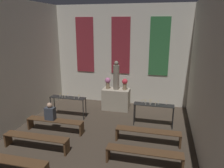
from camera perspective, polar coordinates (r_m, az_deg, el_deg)
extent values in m
cube|color=silver|center=(10.69, 2.33, 7.42)|extent=(6.70, 0.12, 4.76)
cube|color=maroon|center=(11.06, -7.08, 10.07)|extent=(0.90, 0.03, 2.67)
cube|color=maroon|center=(10.56, 2.27, 9.92)|extent=(0.90, 0.03, 2.67)
cube|color=#33723F|center=(10.35, 12.26, 9.47)|extent=(0.90, 0.03, 2.67)
cube|color=silver|center=(6.03, 24.62, -0.29)|extent=(0.12, 9.42, 4.76)
cube|color=#ADA38E|center=(10.18, 1.08, -3.97)|extent=(1.23, 0.69, 0.98)
cylinder|color=gray|center=(9.88, 1.11, 1.76)|extent=(0.27, 0.27, 1.12)
sphere|color=gray|center=(9.75, 1.13, 5.50)|extent=(0.19, 0.19, 0.19)
cylinder|color=#937A5B|center=(10.08, -1.12, -0.37)|extent=(0.17, 0.17, 0.30)
sphere|color=#C66B9E|center=(10.02, -1.13, 0.95)|extent=(0.26, 0.26, 0.26)
cylinder|color=#937A5B|center=(9.91, 3.35, -0.67)|extent=(0.17, 0.17, 0.30)
sphere|color=#DB3342|center=(9.85, 3.37, 0.67)|extent=(0.26, 0.26, 0.26)
cube|color=black|center=(9.42, -11.48, -3.48)|extent=(1.53, 0.37, 0.02)
cylinder|color=black|center=(9.77, -15.68, -5.80)|extent=(0.04, 0.04, 0.86)
cylinder|color=black|center=(9.16, -7.53, -6.78)|extent=(0.04, 0.04, 0.86)
cylinder|color=black|center=(10.02, -14.81, -5.20)|extent=(0.04, 0.04, 0.86)
cylinder|color=black|center=(9.43, -6.84, -6.10)|extent=(0.04, 0.04, 0.86)
cylinder|color=silver|center=(9.26, -8.76, -3.28)|extent=(0.02, 0.02, 0.10)
sphere|color=#F9CC4C|center=(9.24, -8.78, -2.93)|extent=(0.02, 0.02, 0.02)
cylinder|color=silver|center=(9.58, -13.50, -2.92)|extent=(0.02, 0.02, 0.09)
sphere|color=#F9CC4C|center=(9.56, -13.52, -2.59)|extent=(0.02, 0.02, 0.02)
cylinder|color=silver|center=(9.25, -8.56, -3.25)|extent=(0.02, 0.02, 0.12)
sphere|color=#F9CC4C|center=(9.23, -8.58, -2.84)|extent=(0.02, 0.02, 0.02)
cylinder|color=silver|center=(9.09, -8.70, -3.46)|extent=(0.02, 0.02, 0.15)
sphere|color=#F9CC4C|center=(9.07, -8.72, -2.92)|extent=(0.02, 0.02, 0.02)
cylinder|color=silver|center=(9.56, -13.30, -2.87)|extent=(0.02, 0.02, 0.12)
sphere|color=#F9CC4C|center=(9.53, -13.32, -2.46)|extent=(0.02, 0.02, 0.02)
cylinder|color=silver|center=(9.44, -11.46, -2.93)|extent=(0.02, 0.02, 0.14)
sphere|color=#F9CC4C|center=(9.42, -11.49, -2.46)|extent=(0.02, 0.02, 0.02)
cylinder|color=silver|center=(9.38, -12.87, -3.27)|extent=(0.02, 0.02, 0.10)
sphere|color=#F9CC4C|center=(9.36, -12.89, -2.92)|extent=(0.02, 0.02, 0.02)
cylinder|color=silver|center=(9.13, -9.85, -3.54)|extent=(0.02, 0.02, 0.12)
sphere|color=#F9CC4C|center=(9.11, -9.88, -3.11)|extent=(0.02, 0.02, 0.02)
cylinder|color=silver|center=(9.33, -12.19, -3.26)|extent=(0.02, 0.02, 0.11)
sphere|color=#F9CC4C|center=(9.31, -12.22, -2.86)|extent=(0.02, 0.02, 0.02)
cube|color=black|center=(8.58, 10.88, -5.35)|extent=(1.53, 0.37, 0.02)
cylinder|color=black|center=(8.66, 5.74, -8.07)|extent=(0.04, 0.04, 0.86)
cylinder|color=black|center=(8.60, 15.64, -8.76)|extent=(0.04, 0.04, 0.86)
cylinder|color=black|center=(8.94, 6.03, -7.30)|extent=(0.04, 0.04, 0.86)
cylinder|color=black|center=(8.89, 15.59, -7.95)|extent=(0.04, 0.04, 0.86)
cylinder|color=silver|center=(8.67, 7.88, -4.58)|extent=(0.02, 0.02, 0.10)
sphere|color=#F9CC4C|center=(8.65, 7.89, -4.21)|extent=(0.02, 0.02, 0.02)
cylinder|color=silver|center=(8.63, 13.99, -4.83)|extent=(0.02, 0.02, 0.15)
sphere|color=#F9CC4C|center=(8.60, 14.03, -4.29)|extent=(0.02, 0.02, 0.02)
cylinder|color=silver|center=(8.48, 8.83, -4.86)|extent=(0.02, 0.02, 0.16)
sphere|color=#F9CC4C|center=(8.45, 8.85, -4.29)|extent=(0.02, 0.02, 0.02)
cylinder|color=silver|center=(8.66, 8.54, -4.56)|extent=(0.02, 0.02, 0.12)
sphere|color=#F9CC4C|center=(8.63, 8.56, -4.11)|extent=(0.02, 0.02, 0.02)
cylinder|color=silver|center=(8.65, 10.32, -4.60)|extent=(0.02, 0.02, 0.13)
sphere|color=#F9CC4C|center=(8.62, 10.34, -4.11)|extent=(0.02, 0.02, 0.02)
cylinder|color=silver|center=(8.59, 11.96, -4.86)|extent=(0.02, 0.02, 0.13)
sphere|color=#F9CC4C|center=(8.56, 11.99, -4.37)|extent=(0.02, 0.02, 0.02)
cylinder|color=silver|center=(8.55, 9.87, -4.71)|extent=(0.02, 0.02, 0.16)
sphere|color=#F9CC4C|center=(8.52, 9.90, -4.11)|extent=(0.02, 0.02, 0.02)
cylinder|color=silver|center=(8.48, 9.99, -4.95)|extent=(0.02, 0.02, 0.15)
sphere|color=#F9CC4C|center=(8.45, 10.01, -4.40)|extent=(0.02, 0.02, 0.02)
cylinder|color=silver|center=(8.47, 11.26, -5.24)|extent=(0.02, 0.02, 0.09)
sphere|color=#F9CC4C|center=(8.45, 11.28, -4.86)|extent=(0.02, 0.02, 0.02)
cube|color=#4C331E|center=(6.61, -25.35, -17.41)|extent=(2.15, 0.36, 0.03)
cube|color=#4C331E|center=(7.46, -19.29, -12.83)|extent=(2.15, 0.36, 0.03)
cube|color=#4C331E|center=(8.15, -25.49, -12.85)|extent=(0.06, 0.32, 0.43)
cube|color=#4C331E|center=(7.10, -11.74, -15.89)|extent=(0.06, 0.32, 0.43)
cube|color=#4C331E|center=(6.43, 8.41, -16.95)|extent=(2.15, 0.36, 0.03)
cube|color=#4C331E|center=(6.70, -1.03, -17.62)|extent=(0.06, 0.32, 0.43)
cube|color=#4C331E|center=(6.57, 17.97, -19.20)|extent=(0.06, 0.32, 0.43)
cube|color=#4C331E|center=(8.41, -14.70, -9.14)|extent=(2.15, 0.36, 0.03)
cube|color=#4C331E|center=(9.02, -20.53, -9.50)|extent=(0.06, 0.32, 0.43)
cube|color=#4C331E|center=(8.09, -7.92, -11.57)|extent=(0.06, 0.32, 0.43)
cube|color=#4C331E|center=(7.51, 9.38, -11.93)|extent=(2.15, 0.36, 0.03)
cube|color=#4C331E|center=(7.74, 1.39, -12.73)|extent=(0.06, 0.32, 0.43)
cube|color=#4C331E|center=(7.63, 17.38, -13.95)|extent=(0.06, 0.32, 0.43)
cube|color=#383D47|center=(8.39, -15.85, -7.43)|extent=(0.36, 0.24, 0.47)
sphere|color=tan|center=(8.27, -16.02, -5.33)|extent=(0.19, 0.19, 0.19)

